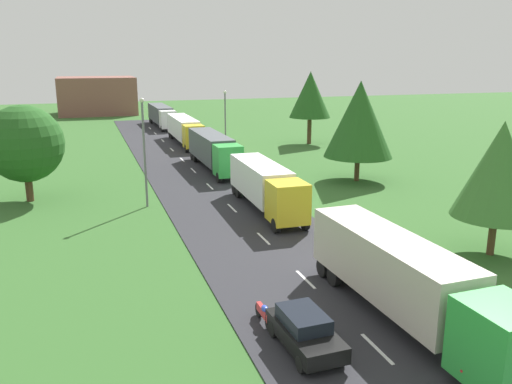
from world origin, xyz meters
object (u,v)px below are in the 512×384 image
(car_second, at_px, (305,330))
(lamppost_third, at_px, (225,118))
(lamppost_second, at_px, (144,147))
(tree_maple, at_px, (500,170))
(motorcycle_courier, at_px, (264,313))
(truck_lead, at_px, (406,279))
(truck_fifth, at_px, (161,115))
(truck_second, at_px, (266,185))
(tree_birch, at_px, (24,144))
(truck_third, at_px, (213,150))
(distant_building, at_px, (97,96))
(tree_oak, at_px, (310,95))
(truck_fourth, at_px, (185,129))
(tree_pine, at_px, (359,119))

(car_second, xyz_separation_m, lamppost_third, (9.04, 45.72, 3.36))
(car_second, distance_m, lamppost_second, 23.80)
(tree_maple, bearing_deg, motorcycle_courier, -166.27)
(truck_lead, distance_m, truck_fifth, 72.04)
(truck_second, distance_m, car_second, 19.99)
(car_second, distance_m, tree_birch, 30.77)
(truck_lead, bearing_deg, truck_third, 90.07)
(car_second, relative_size, distant_building, 0.27)
(lamppost_third, height_order, tree_oak, tree_oak)
(tree_oak, bearing_deg, truck_third, -142.41)
(truck_fifth, xyz_separation_m, car_second, (-5.04, -72.68, -1.21))
(truck_third, distance_m, tree_oak, 21.34)
(tree_maple, bearing_deg, tree_oak, 80.87)
(truck_fifth, bearing_deg, motorcycle_courier, -94.82)
(car_second, relative_size, tree_maple, 0.52)
(tree_oak, bearing_deg, truck_fourth, 163.22)
(truck_fifth, bearing_deg, car_second, -93.96)
(tree_pine, relative_size, distant_building, 0.61)
(truck_second, bearing_deg, truck_lead, -90.29)
(truck_fourth, height_order, lamppost_third, lamppost_third)
(truck_second, bearing_deg, truck_third, 90.49)
(tree_oak, bearing_deg, tree_maple, -99.13)
(truck_lead, relative_size, tree_maple, 1.68)
(motorcycle_courier, distance_m, lamppost_third, 44.53)
(truck_third, xyz_separation_m, truck_fourth, (0.31, 17.62, -0.06))
(truck_third, bearing_deg, motorcycle_courier, -100.05)
(truck_second, distance_m, truck_fourth, 33.68)
(tree_birch, height_order, tree_pine, tree_pine)
(tree_oak, height_order, distant_building, tree_oak)
(truck_second, bearing_deg, truck_fourth, 89.71)
(motorcycle_courier, xyz_separation_m, tree_pine, (17.59, 23.67, 5.31))
(truck_second, xyz_separation_m, truck_third, (-0.14, 16.06, 0.10))
(car_second, bearing_deg, tree_birch, 113.80)
(tree_birch, xyz_separation_m, distant_building, (7.82, 70.27, -0.95))
(truck_second, xyz_separation_m, tree_pine, (11.62, 6.84, 3.82))
(tree_oak, height_order, tree_maple, tree_oak)
(motorcycle_courier, relative_size, tree_birch, 0.25)
(truck_second, bearing_deg, distant_building, 96.93)
(truck_fourth, relative_size, tree_birch, 1.88)
(truck_lead, distance_m, tree_birch, 32.43)
(truck_third, distance_m, distant_building, 63.57)
(lamppost_second, bearing_deg, tree_maple, -42.98)
(truck_lead, distance_m, motorcycle_courier, 6.35)
(car_second, xyz_separation_m, tree_pine, (16.72, 26.14, 4.99))
(tree_pine, bearing_deg, tree_oak, 77.74)
(lamppost_second, bearing_deg, truck_lead, -69.59)
(truck_third, distance_m, truck_fourth, 17.62)
(motorcycle_courier, xyz_separation_m, tree_birch, (-11.44, 25.47, 4.19))
(truck_lead, xyz_separation_m, truck_fifth, (0.04, 72.04, -0.05))
(truck_second, xyz_separation_m, tree_maple, (9.68, -13.01, 3.12))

